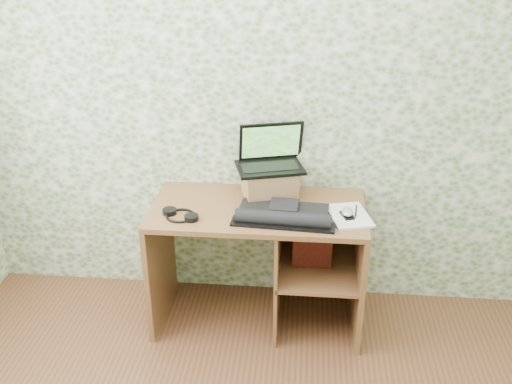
# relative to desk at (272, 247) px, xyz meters

# --- Properties ---
(wall_back) EXTENTS (3.50, 0.00, 3.50)m
(wall_back) POSITION_rel_desk_xyz_m (-0.08, 0.28, 0.82)
(wall_back) COLOR white
(wall_back) RESTS_ON ground
(desk) EXTENTS (1.20, 0.60, 0.75)m
(desk) POSITION_rel_desk_xyz_m (0.00, 0.00, 0.00)
(desk) COLOR brown
(desk) RESTS_ON floor
(riser) EXTENTS (0.35, 0.31, 0.18)m
(riser) POSITION_rel_desk_xyz_m (-0.02, 0.12, 0.36)
(riser) COLOR brown
(riser) RESTS_ON desk
(laptop) EXTENTS (0.43, 0.36, 0.25)m
(laptop) POSITION_rel_desk_xyz_m (-0.02, 0.16, 0.50)
(laptop) COLOR black
(laptop) RESTS_ON riser
(keyboard) EXTENTS (0.55, 0.31, 0.08)m
(keyboard) POSITION_rel_desk_xyz_m (0.07, -0.15, 0.30)
(keyboard) COLOR black
(keyboard) RESTS_ON desk
(headphones) EXTENTS (0.21, 0.21, 0.03)m
(headphones) POSITION_rel_desk_xyz_m (-0.49, -0.17, 0.28)
(headphones) COLOR black
(headphones) RESTS_ON desk
(notepad) EXTENTS (0.26, 0.33, 0.01)m
(notepad) POSITION_rel_desk_xyz_m (0.42, -0.09, 0.28)
(notepad) COLOR white
(notepad) RESTS_ON desk
(mouse) EXTENTS (0.09, 0.12, 0.03)m
(mouse) POSITION_rel_desk_xyz_m (0.41, -0.11, 0.30)
(mouse) COLOR silver
(mouse) RESTS_ON notepad
(pen) EXTENTS (0.02, 0.13, 0.01)m
(pen) POSITION_rel_desk_xyz_m (0.46, -0.05, 0.29)
(pen) COLOR black
(pen) RESTS_ON notepad
(red_box) EXTENTS (0.23, 0.08, 0.27)m
(red_box) POSITION_rel_desk_xyz_m (0.23, -0.03, 0.04)
(red_box) COLOR maroon
(red_box) RESTS_ON desk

